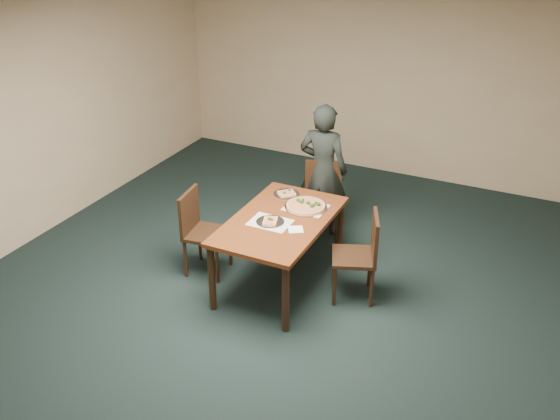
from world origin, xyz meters
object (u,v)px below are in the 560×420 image
at_px(pizza_pan, 306,206).
at_px(dining_table, 280,227).
at_px(slice_plate_near, 270,221).
at_px(slice_plate_far, 287,193).
at_px(chair_left, 200,227).
at_px(chair_right, 362,252).
at_px(chair_far, 322,196).
at_px(diner, 323,170).

bearing_deg(pizza_pan, dining_table, -111.33).
relative_size(slice_plate_near, slice_plate_far, 1.00).
bearing_deg(chair_left, chair_right, -88.79).
height_order(chair_far, diner, diner).
bearing_deg(pizza_pan, diner, 101.30).
relative_size(chair_left, slice_plate_near, 3.25).
relative_size(dining_table, chair_right, 1.65).
bearing_deg(pizza_pan, chair_right, -16.33).
height_order(dining_table, chair_left, chair_left).
xyz_separation_m(dining_table, pizza_pan, (0.13, 0.34, 0.12)).
bearing_deg(pizza_pan, slice_plate_near, -112.80).
bearing_deg(chair_right, slice_plate_near, -95.97).
height_order(dining_table, slice_plate_far, slice_plate_far).
distance_m(chair_far, chair_right, 1.26).
distance_m(chair_far, slice_plate_near, 1.24).
height_order(chair_far, chair_right, same).
bearing_deg(slice_plate_far, slice_plate_near, -79.11).
xyz_separation_m(slice_plate_near, slice_plate_far, (-0.12, 0.64, -0.00)).
bearing_deg(chair_far, dining_table, -109.84).
bearing_deg(slice_plate_near, diner, 89.67).
bearing_deg(chair_far, diner, 93.58).
bearing_deg(slice_plate_far, chair_right, -21.51).
bearing_deg(chair_right, diner, -163.16).
relative_size(chair_right, slice_plate_far, 3.25).
bearing_deg(chair_far, slice_plate_far, -127.60).
xyz_separation_m(chair_far, diner, (-0.06, 0.14, 0.27)).
distance_m(dining_table, chair_right, 0.85).
xyz_separation_m(diner, pizza_pan, (0.18, -0.90, -0.01)).
relative_size(chair_far, slice_plate_near, 3.25).
bearing_deg(chair_right, slice_plate_far, -132.98).
distance_m(chair_far, slice_plate_far, 0.65).
height_order(dining_table, chair_right, chair_right).
bearing_deg(diner, slice_plate_far, 76.57).
bearing_deg(slice_plate_near, pizza_pan, 67.20).
distance_m(slice_plate_near, slice_plate_far, 0.65).
xyz_separation_m(chair_left, pizza_pan, (1.00, 0.47, 0.26)).
height_order(dining_table, slice_plate_near, slice_plate_near).
bearing_deg(slice_plate_near, chair_far, 86.89).
relative_size(chair_right, pizza_pan, 2.07).
height_order(chair_far, slice_plate_near, chair_far).
relative_size(chair_left, diner, 0.58).
xyz_separation_m(chair_far, slice_plate_far, (-0.19, -0.57, 0.25)).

